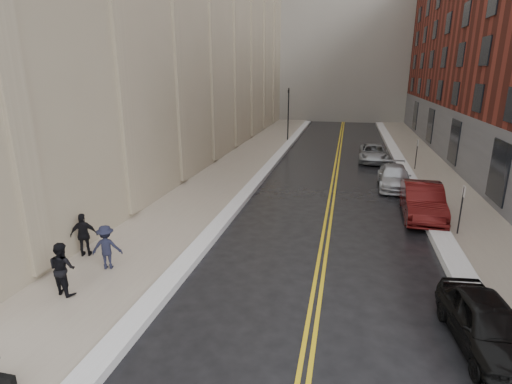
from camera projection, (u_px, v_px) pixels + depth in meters
The scene contains 17 objects.
ground at pixel (220, 323), 11.04m from camera, with size 160.00×160.00×0.00m, color black.
sidewalk_left at pixel (229, 174), 26.91m from camera, with size 4.00×64.00×0.15m, color gray.
sidewalk_right at pixel (444, 186), 24.03m from camera, with size 3.00×64.00×0.15m, color gray.
lane_stripe_a at pixel (332, 181), 25.46m from camera, with size 0.12×64.00×0.01m, color gold.
lane_stripe_b at pixel (336, 181), 25.41m from camera, with size 0.12×64.00×0.01m, color gold.
snow_ridge_left at pixel (262, 175), 26.40m from camera, with size 0.70×60.80×0.26m, color silver.
snow_ridge_right at pixel (411, 183), 24.40m from camera, with size 0.85×60.80×0.30m, color silver.
traffic_signal at pixel (288, 110), 38.70m from camera, with size 0.18×0.15×5.20m.
parking_sign_near at pixel (461, 206), 16.43m from camera, with size 0.06×0.35×2.23m.
parking_sign_far at pixel (417, 152), 27.63m from camera, with size 0.06×0.35×2.23m.
car_black at pixel (487, 325), 9.89m from camera, with size 1.55×3.84×1.31m, color black.
car_maroon at pixel (422, 201), 18.91m from camera, with size 1.70×4.88×1.61m, color #470D0C.
car_silver_near at pixel (394, 177), 23.85m from camera, with size 1.81×4.45×1.29m, color #ACAEB4.
car_silver_far at pixel (373, 153), 30.89m from camera, with size 2.16×4.68×1.30m, color #94979B.
pedestrian_a at pixel (62, 268), 12.03m from camera, with size 0.81×0.63×1.67m, color black.
pedestrian_b at pixel (107, 247), 13.61m from camera, with size 1.01×0.58×1.56m, color black.
pedestrian_c at pixel (84, 235), 14.55m from camera, with size 0.96×0.40×1.63m, color black.
Camera 1 is at (3.10, -9.05, 6.66)m, focal length 28.00 mm.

